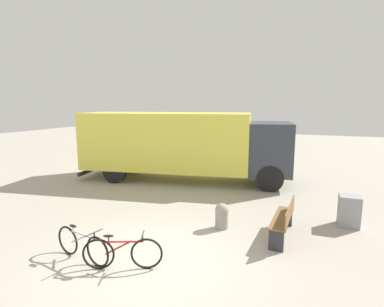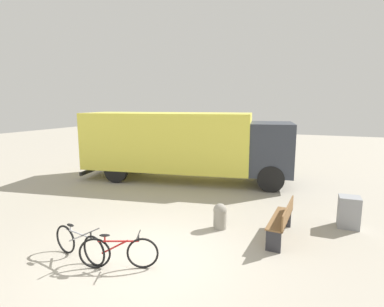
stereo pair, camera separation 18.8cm
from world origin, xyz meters
name	(u,v)px [view 2 (the right image)]	position (x,y,z in m)	size (l,w,h in m)	color
ground_plane	(147,259)	(0.00, 0.00, 0.00)	(60.00, 60.00, 0.00)	#A8A091
delivery_truck	(183,142)	(-2.08, 6.69, 1.68)	(9.28, 3.85, 2.96)	#EAE04C
park_bench	(283,219)	(2.62, 2.18, 0.51)	(0.51, 1.73, 0.90)	brown
bicycle_near	(79,244)	(-1.37, -0.55, 0.35)	(1.62, 0.48, 0.75)	black
bicycle_middle	(118,252)	(-0.36, -0.53, 0.35)	(1.53, 0.70, 0.75)	black
bollard_near_bench	(220,215)	(0.99, 2.18, 0.37)	(0.37, 0.37, 0.70)	gray
utility_box	(349,212)	(4.22, 3.59, 0.43)	(0.55, 0.50, 0.87)	gray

